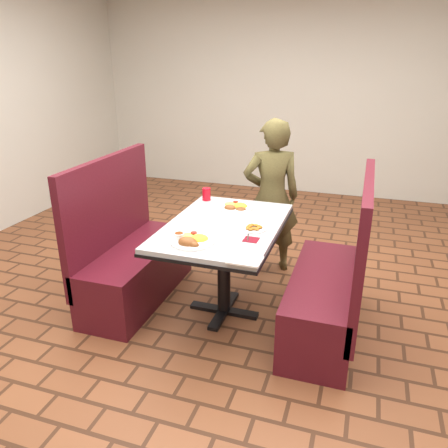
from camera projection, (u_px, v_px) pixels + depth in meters
The scene contains 15 objects.
room at pixel (224, 54), 2.77m from camera, with size 7.00×7.04×2.82m.
dining_table at pixel (224, 236), 3.23m from camera, with size 0.81×1.21×0.75m.
booth_bench_left at pixel (132, 261), 3.58m from camera, with size 0.47×1.20×1.17m.
booth_bench_right at pixel (330, 292), 3.11m from camera, with size 0.47×1.20×1.17m.
diner_person at pixel (271, 197), 3.94m from camera, with size 0.52×0.34×1.41m, color brown.
near_dinner_plate at pixel (192, 238), 2.86m from camera, with size 0.29×0.29×0.09m.
far_dinner_plate at pixel (236, 206), 3.50m from camera, with size 0.28×0.28×0.07m.
plantain_plate at pixel (253, 228), 3.09m from camera, with size 0.19×0.19×0.03m.
maroon_napkin at pixel (251, 240), 2.92m from camera, with size 0.10×0.10×0.00m, color maroon.
spoon_utensil at pixel (248, 237), 2.95m from camera, with size 0.01×0.12×0.00m, color silver.
red_tumbler at pixel (206, 194), 3.70m from camera, with size 0.07×0.07×0.11m, color red.
paper_napkin at pixel (245, 260), 2.62m from camera, with size 0.20×0.15×0.01m, color white.
knife_utensil at pixel (192, 239), 2.90m from camera, with size 0.01×0.16×0.00m, color silver.
fork_utensil at pixel (198, 241), 2.88m from camera, with size 0.01×0.13×0.00m, color silver.
lettuce_shreds at pixel (232, 222), 3.24m from camera, with size 0.28×0.32×0.00m, color #88B146, non-canonical shape.
Camera 1 is at (0.93, -2.83, 1.91)m, focal length 35.00 mm.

